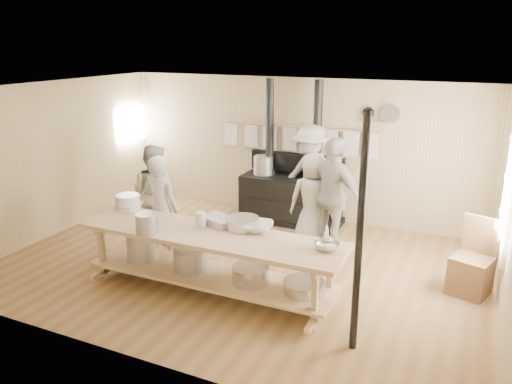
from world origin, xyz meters
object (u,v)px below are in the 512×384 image
cook_far_left (161,208)px  cook_left (154,193)px  cook_center (313,199)px  roasting_pan (219,221)px  stove (291,194)px  chair (471,272)px  cook_right (333,196)px  cook_by_window (311,177)px  prep_table (209,256)px

cook_far_left → cook_left: size_ratio=1.00×
cook_center → roasting_pan: size_ratio=3.25×
stove → chair: size_ratio=2.54×
cook_right → cook_by_window: (-0.66, 0.88, 0.01)m
stove → cook_right: stove is taller
cook_left → cook_by_window: 2.70m
prep_table → cook_left: bearing=144.6°
stove → cook_left: stove is taller
cook_far_left → cook_by_window: 2.74m
cook_center → cook_far_left: bearing=20.7°
prep_table → chair: (3.16, 1.44, -0.22)m
stove → cook_right: size_ratio=1.40×
cook_center → cook_right: size_ratio=0.83×
cook_right → roasting_pan: size_ratio=3.91×
chair → roasting_pan: size_ratio=2.16×
cook_left → roasting_pan: bearing=149.0°
prep_table → roasting_pan: 0.51m
cook_far_left → chair: bearing=-168.2°
prep_table → cook_by_window: 2.91m
cook_far_left → cook_left: bearing=-45.7°
stove → cook_center: bearing=-50.7°
cook_right → roasting_pan: cook_right is taller
cook_far_left → cook_center: (1.90, 1.51, -0.05)m
cook_far_left → roasting_pan: cook_far_left is taller
cook_far_left → prep_table: bearing=153.0°
cook_far_left → cook_center: size_ratio=1.07×
cook_by_window → chair: (2.73, -1.41, -0.63)m
stove → prep_table: stove is taller
cook_far_left → cook_by_window: cook_by_window is taller
cook_far_left → cook_center: 2.42m
stove → cook_far_left: size_ratio=1.58×
cook_left → cook_center: cook_left is taller
cook_left → chair: cook_left is taller
cook_center → cook_by_window: cook_by_window is taller
stove → chair: 3.54m
cook_left → prep_table: bearing=141.3°
cook_left → stove: bearing=-137.2°
cook_left → chair: (4.89, 0.21, -0.52)m
prep_table → roasting_pan: (-0.02, 0.33, 0.38)m
stove → cook_center: 1.15m
prep_table → chair: size_ratio=3.51×
prep_table → cook_center: bearing=71.6°
cook_right → cook_far_left: bearing=55.4°
stove → roasting_pan: size_ratio=5.49×
cook_left → cook_right: size_ratio=0.88×
cook_left → chair: bearing=179.2°
cook_by_window → chair: size_ratio=1.82×
cook_far_left → chair: (4.35, 0.79, -0.52)m
prep_table → cook_far_left: (-1.18, 0.64, 0.30)m
cook_center → chair: (2.45, -0.71, -0.47)m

